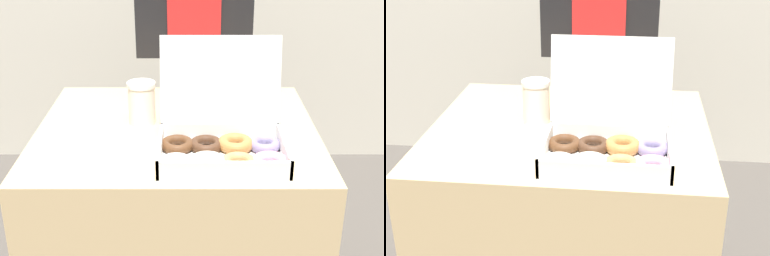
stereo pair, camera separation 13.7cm
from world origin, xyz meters
The scene contains 4 objects.
table centered at (0.00, 0.00, 0.37)m, with size 0.82×0.72×0.75m.
donut_box centered at (0.13, -0.19, 0.79)m, with size 0.35×0.30×0.29m.
coffee_cup centered at (-0.10, 0.04, 0.81)m, with size 0.08×0.08×0.13m.
person_customer centered at (0.05, 0.53, 0.89)m, with size 0.42×0.23×1.62m.
Camera 2 is at (0.18, -1.45, 1.38)m, focal length 50.00 mm.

